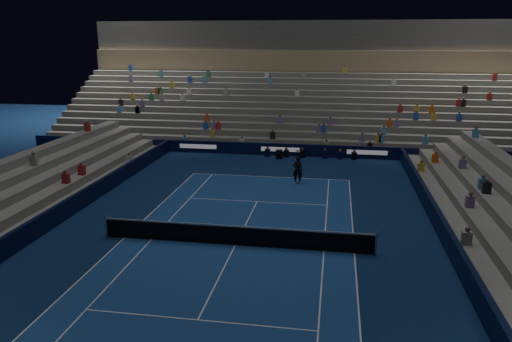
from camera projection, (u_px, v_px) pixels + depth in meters
The scene contains 9 objects.
ground at pixel (235, 245), 22.87m from camera, with size 90.00×90.00×0.00m, color #0B2045.
court_surface at pixel (235, 245), 22.87m from camera, with size 10.97×23.77×0.01m, color navy.
sponsor_barrier_far at pixel (280, 150), 40.36m from camera, with size 44.00×0.25×1.00m, color black.
sponsor_barrier_east at pixel (454, 249), 21.23m from camera, with size 0.25×37.00×1.00m, color black.
sponsor_barrier_west at pixel (44, 223), 24.25m from camera, with size 0.25×37.00×1.00m, color black.
grandstand_main at pixel (292, 101), 48.56m from camera, with size 44.00×15.20×11.20m.
tennis_net at pixel (235, 235), 22.74m from camera, with size 12.90×0.10×1.10m.
tennis_player at pixel (298, 170), 32.39m from camera, with size 0.68×0.44×1.86m, color black.
broadcast_camera at pixel (279, 154), 39.45m from camera, with size 0.62×1.02×0.66m.
Camera 1 is at (4.38, -20.73, 9.34)m, focal length 34.30 mm.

